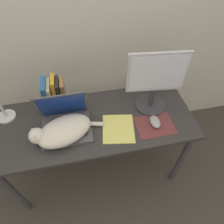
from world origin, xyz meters
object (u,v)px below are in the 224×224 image
cat (62,131)px  computer_mouse (155,122)px  external_monitor (155,80)px  notepad (118,129)px  book_row (54,94)px  laptop (66,122)px

cat → computer_mouse: (0.64, -0.02, -0.04)m
external_monitor → notepad: 0.42m
book_row → notepad: bearing=-37.5°
external_monitor → computer_mouse: bearing=-99.1°
external_monitor → laptop: bearing=-173.1°
cat → computer_mouse: bearing=-1.8°
computer_mouse → notepad: 0.26m
cat → notepad: 0.38m
computer_mouse → laptop: bearing=170.7°
laptop → notepad: 0.37m
laptop → computer_mouse: size_ratio=2.98×
book_row → laptop: bearing=-74.7°
computer_mouse → book_row: size_ratio=0.43×
cat → external_monitor: bearing=13.4°
external_monitor → computer_mouse: size_ratio=4.10×
laptop → external_monitor: 0.67m
laptop → cat: 0.09m
laptop → notepad: laptop is taller
cat → laptop: bearing=73.9°
cat → notepad: size_ratio=1.74×
cat → external_monitor: external_monitor is taller
external_monitor → book_row: 0.73m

